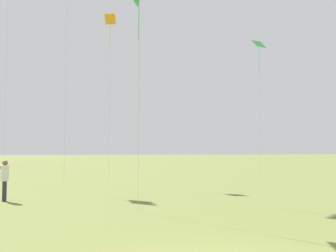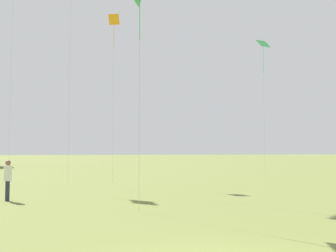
# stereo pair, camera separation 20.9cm
# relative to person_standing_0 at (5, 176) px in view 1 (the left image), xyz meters

# --- Properties ---
(person_standing_0) EXTENTS (0.42, 0.42, 1.74)m
(person_standing_0) POSITION_rel_person_standing_0_xyz_m (0.00, 0.00, 0.00)
(person_standing_0) COLOR #282D42
(person_standing_0) RESTS_ON ground
(kite_1) EXTENTS (0.79, 0.53, 11.45)m
(kite_1) POSITION_rel_person_standing_0_xyz_m (4.40, 9.19, 9.43)
(kite_1) COLOR orange
(kite_1) RESTS_ON ground
(kite_4) EXTENTS (1.10, 0.95, 10.69)m
(kite_4) POSITION_rel_person_standing_0_xyz_m (15.83, 11.03, 8.91)
(kite_4) COLOR green
(kite_4) RESTS_ON ground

